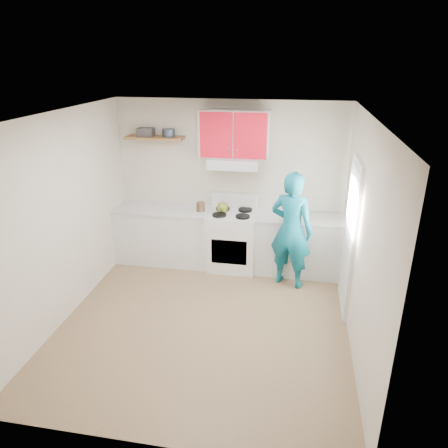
% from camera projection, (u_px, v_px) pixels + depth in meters
% --- Properties ---
extents(floor, '(3.80, 3.80, 0.00)m').
position_uv_depth(floor, '(205.00, 321.00, 5.42)').
color(floor, brown).
rests_on(floor, ground).
extents(ceiling, '(3.60, 3.80, 0.04)m').
position_uv_depth(ceiling, '(201.00, 116.00, 4.44)').
color(ceiling, white).
rests_on(ceiling, floor).
extents(back_wall, '(3.60, 0.04, 2.60)m').
position_uv_depth(back_wall, '(230.00, 184.00, 6.66)').
color(back_wall, beige).
rests_on(back_wall, floor).
extents(front_wall, '(3.60, 0.04, 2.60)m').
position_uv_depth(front_wall, '(148.00, 322.00, 3.20)').
color(front_wall, beige).
rests_on(front_wall, floor).
extents(left_wall, '(0.04, 3.80, 2.60)m').
position_uv_depth(left_wall, '(63.00, 219.00, 5.23)').
color(left_wall, beige).
rests_on(left_wall, floor).
extents(right_wall, '(0.04, 3.80, 2.60)m').
position_uv_depth(right_wall, '(361.00, 240.00, 4.63)').
color(right_wall, beige).
rests_on(right_wall, floor).
extents(door, '(0.05, 0.85, 2.05)m').
position_uv_depth(door, '(350.00, 237.00, 5.38)').
color(door, white).
rests_on(door, floor).
extents(door_glass, '(0.01, 0.55, 0.95)m').
position_uv_depth(door_glass, '(352.00, 206.00, 5.23)').
color(door_glass, white).
rests_on(door_glass, door).
extents(counter_left, '(1.52, 0.60, 0.90)m').
position_uv_depth(counter_left, '(164.00, 235.00, 6.88)').
color(counter_left, silver).
rests_on(counter_left, floor).
extents(counter_right, '(1.32, 0.60, 0.90)m').
position_uv_depth(counter_right, '(298.00, 245.00, 6.52)').
color(counter_right, silver).
rests_on(counter_right, floor).
extents(stove, '(0.76, 0.65, 0.92)m').
position_uv_depth(stove, '(232.00, 240.00, 6.67)').
color(stove, white).
rests_on(stove, floor).
extents(range_hood, '(0.76, 0.44, 0.15)m').
position_uv_depth(range_hood, '(234.00, 163.00, 6.30)').
color(range_hood, silver).
rests_on(range_hood, back_wall).
extents(upper_cabinets, '(1.02, 0.33, 0.70)m').
position_uv_depth(upper_cabinets, '(235.00, 134.00, 6.19)').
color(upper_cabinets, red).
rests_on(upper_cabinets, back_wall).
extents(shelf, '(0.90, 0.30, 0.04)m').
position_uv_depth(shelf, '(155.00, 138.00, 6.45)').
color(shelf, brown).
rests_on(shelf, back_wall).
extents(books, '(0.25, 0.18, 0.13)m').
position_uv_depth(books, '(146.00, 132.00, 6.42)').
color(books, '#3A3335').
rests_on(books, shelf).
extents(tin, '(0.24, 0.24, 0.12)m').
position_uv_depth(tin, '(168.00, 133.00, 6.42)').
color(tin, '#333D4C').
rests_on(tin, shelf).
extents(kettle, '(0.23, 0.23, 0.16)m').
position_uv_depth(kettle, '(223.00, 207.00, 6.52)').
color(kettle, olive).
rests_on(kettle, stove).
extents(crock, '(0.15, 0.15, 0.16)m').
position_uv_depth(crock, '(201.00, 207.00, 6.57)').
color(crock, '#4C3421').
rests_on(crock, counter_left).
extents(cutting_board, '(0.34, 0.29, 0.02)m').
position_uv_depth(cutting_board, '(297.00, 219.00, 6.30)').
color(cutting_board, olive).
rests_on(cutting_board, counter_right).
extents(silicone_mat, '(0.35, 0.30, 0.01)m').
position_uv_depth(silicone_mat, '(318.00, 218.00, 6.35)').
color(silicone_mat, red).
rests_on(silicone_mat, counter_right).
extents(person, '(0.74, 0.61, 1.74)m').
position_uv_depth(person, '(291.00, 230.00, 6.00)').
color(person, '#0D697D').
rests_on(person, floor).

